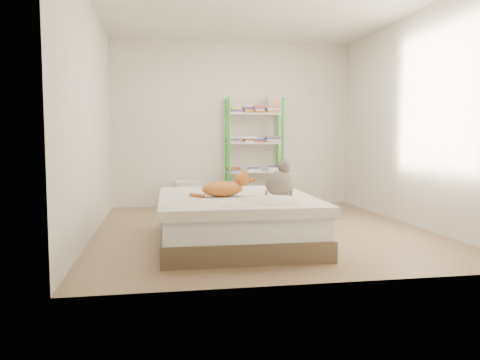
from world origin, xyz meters
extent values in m
cube|color=#8E6F4B|center=(0.00, 0.00, 0.00)|extent=(3.80, 4.20, 0.01)
cube|color=silver|center=(0.00, 0.00, 2.60)|extent=(3.80, 4.20, 0.01)
cube|color=beige|center=(0.00, 2.10, 1.30)|extent=(3.80, 0.01, 2.60)
cube|color=beige|center=(0.00, -2.10, 1.30)|extent=(3.80, 0.01, 2.60)
cube|color=beige|center=(-1.90, 0.00, 1.30)|extent=(0.01, 4.20, 2.60)
cube|color=beige|center=(1.90, 0.00, 1.30)|extent=(0.01, 4.20, 2.60)
cube|color=brown|center=(-0.41, -0.65, 0.09)|extent=(1.54, 1.90, 0.19)
cube|color=white|center=(-0.41, -0.65, 0.29)|extent=(1.49, 1.85, 0.21)
cube|color=white|center=(-0.41, -0.65, 0.44)|extent=(1.57, 1.94, 0.09)
cylinder|color=green|center=(-0.12, 1.72, 0.85)|extent=(0.04, 0.04, 1.70)
cylinder|color=green|center=(-0.12, 2.04, 0.85)|extent=(0.04, 0.04, 1.70)
cylinder|color=green|center=(0.72, 1.72, 0.85)|extent=(0.04, 0.04, 1.70)
cylinder|color=green|center=(0.72, 2.04, 0.85)|extent=(0.04, 0.04, 1.70)
cube|color=silver|center=(0.30, 1.88, 0.10)|extent=(0.86, 0.34, 0.02)
cube|color=silver|center=(0.30, 1.88, 0.55)|extent=(0.86, 0.34, 0.02)
cube|color=silver|center=(0.30, 1.88, 1.00)|extent=(0.86, 0.34, 0.02)
cube|color=silver|center=(0.30, 1.88, 1.45)|extent=(0.86, 0.34, 0.02)
cube|color=#D04318|center=(0.30, 1.88, 0.16)|extent=(0.20, 0.16, 0.09)
cube|color=#D04318|center=(0.00, 1.88, 0.61)|extent=(0.20, 0.16, 0.09)
cube|color=#D04318|center=(0.30, 1.88, 0.61)|extent=(0.20, 0.16, 0.09)
cube|color=#D04318|center=(0.60, 1.88, 0.61)|extent=(0.20, 0.16, 0.09)
cube|color=#D04318|center=(0.00, 1.88, 1.06)|extent=(0.20, 0.16, 0.09)
cube|color=#D04318|center=(0.20, 1.88, 1.06)|extent=(0.20, 0.16, 0.09)
cube|color=#D04318|center=(0.40, 1.88, 1.06)|extent=(0.20, 0.16, 0.09)
cube|color=#D04318|center=(0.60, 1.88, 1.06)|extent=(0.20, 0.16, 0.09)
cube|color=#D04318|center=(0.00, 1.88, 1.51)|extent=(0.20, 0.16, 0.09)
cube|color=#D04318|center=(0.20, 1.88, 1.51)|extent=(0.20, 0.16, 0.09)
cube|color=#D04318|center=(0.40, 1.88, 1.51)|extent=(0.20, 0.16, 0.09)
cube|color=#D04318|center=(0.60, 1.88, 1.51)|extent=(0.20, 0.16, 0.09)
cube|color=silver|center=(0.65, 1.93, 1.60)|extent=(0.22, 0.10, 0.27)
cube|color=#F13F2A|center=(0.65, 1.92, 1.60)|extent=(0.17, 0.07, 0.21)
cube|color=#966C53|center=(0.25, 0.86, 0.16)|extent=(0.57, 0.53, 0.32)
cube|color=#4B287E|center=(0.33, 0.69, 0.15)|extent=(0.25, 0.14, 0.07)
cube|color=#966C53|center=(0.25, 0.70, 0.32)|extent=(0.47, 0.33, 0.10)
cube|color=white|center=(-0.74, 1.85, 0.19)|extent=(0.36, 0.32, 0.39)
cube|color=white|center=(-0.74, 1.85, 0.40)|extent=(0.39, 0.35, 0.03)
camera|label=1|loc=(-1.17, -5.32, 1.06)|focal=35.00mm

